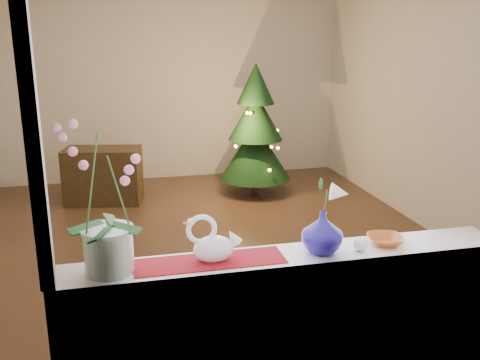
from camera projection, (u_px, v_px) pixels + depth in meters
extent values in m
plane|color=#392517|center=(207.00, 245.00, 5.03)|extent=(5.00, 5.00, 0.00)
cube|color=#BDB5A5|center=(172.00, 77.00, 7.00)|extent=(4.50, 0.10, 2.70)
cube|color=#BDB5A5|center=(300.00, 175.00, 2.32)|extent=(4.50, 0.10, 2.70)
cube|color=#BDB5A5|center=(434.00, 95.00, 5.16)|extent=(0.10, 5.00, 2.70)
cube|color=white|center=(291.00, 352.00, 2.61)|extent=(2.20, 0.08, 0.88)
cube|color=white|center=(288.00, 258.00, 2.57)|extent=(2.20, 0.26, 0.04)
cube|color=maroon|center=(210.00, 261.00, 2.48)|extent=(0.70, 0.20, 0.01)
imported|color=#100B60|center=(322.00, 229.00, 2.55)|extent=(0.24, 0.24, 0.24)
sphere|color=white|center=(360.00, 244.00, 2.59)|extent=(0.09, 0.09, 0.07)
imported|color=#A54E20|center=(385.00, 241.00, 2.67)|extent=(0.18, 0.18, 0.04)
cube|color=black|center=(103.00, 176.00, 6.20)|extent=(0.93, 0.60, 0.64)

